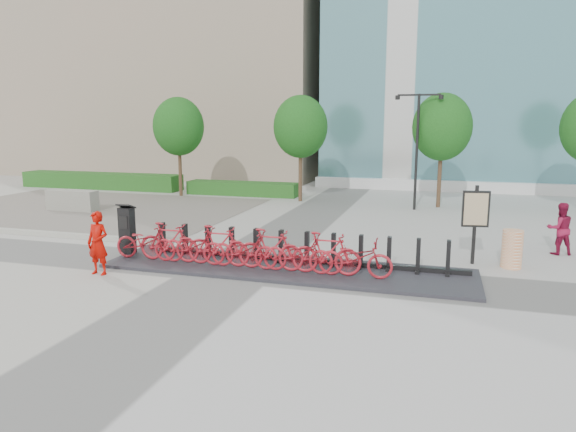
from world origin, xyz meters
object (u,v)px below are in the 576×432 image
(bike_0, at_px, (146,242))
(jersey_barrier, at_px, (72,200))
(kiosk, at_px, (127,229))
(map_sign, at_px, (476,212))
(pedestrian, at_px, (560,229))
(worker_red, at_px, (98,243))
(construction_barrel, at_px, (512,249))

(bike_0, distance_m, jersey_barrier, 10.09)
(kiosk, distance_m, map_sign, 9.66)
(pedestrian, height_order, jersey_barrier, pedestrian)
(worker_red, distance_m, pedestrian, 12.78)
(kiosk, distance_m, worker_red, 1.84)
(worker_red, relative_size, pedestrian, 1.06)
(map_sign, bearing_deg, kiosk, -177.87)
(worker_red, relative_size, construction_barrel, 1.59)
(kiosk, bearing_deg, jersey_barrier, 136.92)
(worker_red, bearing_deg, jersey_barrier, 134.95)
(map_sign, bearing_deg, construction_barrel, -15.95)
(bike_0, bearing_deg, worker_red, 159.80)
(bike_0, xyz_separation_m, pedestrian, (11.02, 4.16, 0.20))
(kiosk, distance_m, pedestrian, 12.46)
(bike_0, height_order, pedestrian, pedestrian)
(pedestrian, distance_m, map_sign, 3.11)
(jersey_barrier, bearing_deg, map_sign, -14.70)
(pedestrian, relative_size, construction_barrel, 1.50)
(pedestrian, distance_m, construction_barrel, 2.44)
(worker_red, distance_m, jersey_barrier, 10.68)
(worker_red, bearing_deg, pedestrian, 28.16)
(construction_barrel, bearing_deg, pedestrian, 52.23)
(worker_red, xyz_separation_m, pedestrian, (11.52, 5.52, -0.04))
(jersey_barrier, relative_size, map_sign, 1.07)
(construction_barrel, distance_m, jersey_barrier, 17.76)
(pedestrian, xyz_separation_m, jersey_barrier, (-18.73, 2.36, -0.32))
(worker_red, distance_m, map_sign, 9.83)
(worker_red, bearing_deg, map_sign, 24.79)
(kiosk, bearing_deg, construction_barrel, 8.44)
(jersey_barrier, bearing_deg, construction_barrel, -14.28)
(map_sign, bearing_deg, bike_0, -173.99)
(bike_0, relative_size, construction_barrel, 1.79)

